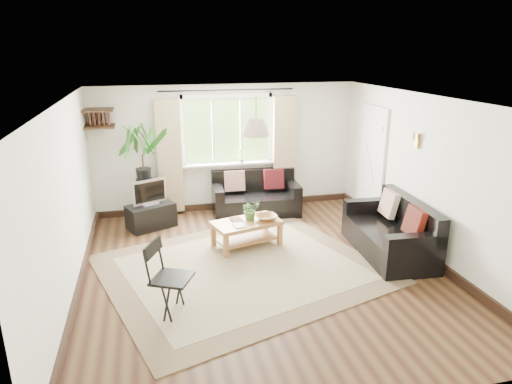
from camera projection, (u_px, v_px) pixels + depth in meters
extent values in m
plane|color=black|center=(263.00, 270.00, 6.52)|extent=(5.50, 5.50, 0.00)
plane|color=white|center=(263.00, 100.00, 5.79)|extent=(5.50, 5.50, 0.00)
cube|color=white|center=(227.00, 148.00, 8.70)|extent=(5.00, 0.02, 2.40)
cube|color=white|center=(349.00, 291.00, 3.60)|extent=(5.00, 0.02, 2.40)
cube|color=white|center=(66.00, 204.00, 5.59)|extent=(0.02, 5.50, 2.40)
cube|color=white|center=(427.00, 178.00, 6.71)|extent=(0.02, 5.50, 2.40)
cube|color=beige|center=(242.00, 269.00, 6.54)|extent=(4.44, 4.10, 0.02)
cube|color=silver|center=(370.00, 164.00, 8.34)|extent=(0.06, 0.96, 2.06)
imported|color=#375E25|center=(250.00, 210.00, 7.20)|extent=(0.34, 0.31, 0.32)
imported|color=brown|center=(266.00, 217.00, 7.22)|extent=(0.37, 0.37, 0.08)
imported|color=white|center=(234.00, 226.00, 6.97)|extent=(0.19, 0.24, 0.02)
imported|color=#512720|center=(231.00, 221.00, 7.17)|extent=(0.20, 0.25, 0.02)
cube|color=black|center=(151.00, 216.00, 8.00)|extent=(0.91, 0.73, 0.43)
imported|color=#2D6023|center=(241.00, 156.00, 8.69)|extent=(0.14, 0.10, 0.27)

